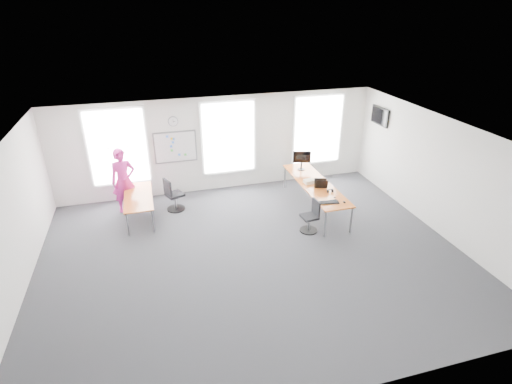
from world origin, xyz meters
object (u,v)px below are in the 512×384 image
object	(u,v)px
person	(124,181)
headphones	(330,191)
desk_right	(315,185)
desk_left	(138,198)
keyboard	(329,202)
chair_right	(311,218)
monitor	(302,159)
chair_left	(173,196)

from	to	relation	value
person	headphones	xyz separation A→B (m)	(5.47, -2.00, -0.11)
desk_right	desk_left	world-z (taller)	desk_right
person	keyboard	world-z (taller)	person
desk_right	person	distance (m)	5.49
desk_right	keyboard	world-z (taller)	keyboard
desk_left	person	size ratio (longest dim) A/B	1.01
chair_right	headphones	distance (m)	1.02
desk_right	keyboard	bearing A→B (deg)	-95.96
monitor	chair_right	bearing A→B (deg)	-89.73
keyboard	desk_left	bearing A→B (deg)	169.42
desk_right	chair_right	bearing A→B (deg)	-117.26
chair_right	headphones	world-z (taller)	chair_right
keyboard	person	bearing A→B (deg)	165.29
monitor	desk_left	bearing A→B (deg)	-161.35
chair_right	headphones	bearing A→B (deg)	119.52
desk_right	chair_left	size ratio (longest dim) A/B	3.24
headphones	chair_right	bearing A→B (deg)	-146.80
chair_right	person	distance (m)	5.38
chair_right	person	size ratio (longest dim) A/B	0.47
chair_right	desk_left	bearing A→B (deg)	-119.22
desk_right	monitor	world-z (taller)	monitor
chair_right	keyboard	size ratio (longest dim) A/B	1.79
desk_left	chair_left	bearing A→B (deg)	13.62
desk_left	chair_left	world-z (taller)	chair_left
chair_left	person	xyz separation A→B (m)	(-1.31, 0.37, 0.51)
chair_left	headphones	distance (m)	4.49
person	desk_left	bearing A→B (deg)	-69.22
chair_right	monitor	distance (m)	2.45
chair_left	monitor	xyz separation A→B (m)	(4.00, 0.09, 0.72)
person	headphones	bearing A→B (deg)	-30.27
person	keyboard	bearing A→B (deg)	-36.47
desk_right	keyboard	size ratio (longest dim) A/B	6.53
chair_left	keyboard	distance (m)	4.48
desk_right	headphones	bearing A→B (deg)	-76.30
chair_right	desk_right	bearing A→B (deg)	147.46
chair_left	person	distance (m)	1.45
person	desk_right	bearing A→B (deg)	-24.54
desk_left	keyboard	size ratio (longest dim) A/B	3.84
keyboard	headphones	size ratio (longest dim) A/B	2.94
person	monitor	size ratio (longest dim) A/B	3.08
keyboard	monitor	size ratio (longest dim) A/B	0.81
chair_right	keyboard	world-z (taller)	chair_right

